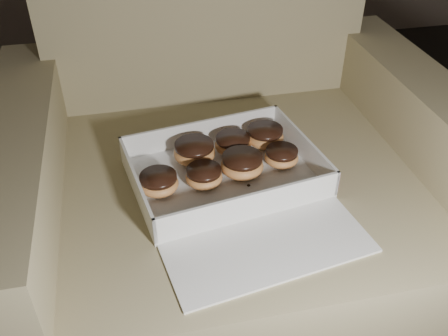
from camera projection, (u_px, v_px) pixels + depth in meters
armchair at (230, 198)px, 1.20m from camera, size 0.98×0.83×1.03m
bakery_box at (233, 185)px, 1.00m from camera, size 0.43×0.48×0.06m
donut_a at (265, 136)px, 1.11m from camera, size 0.08×0.08×0.04m
donut_b at (233, 144)px, 1.09m from camera, size 0.08×0.08×0.04m
donut_c at (242, 164)px, 1.02m from camera, size 0.09×0.09×0.04m
donut_d at (204, 176)px, 1.00m from camera, size 0.07×0.07×0.04m
donut_e at (159, 183)px, 0.98m from camera, size 0.08×0.08×0.04m
donut_f at (194, 152)px, 1.06m from camera, size 0.09×0.09×0.04m
donut_g at (282, 156)px, 1.05m from camera, size 0.07×0.07×0.04m
crumb_a at (241, 206)px, 0.95m from camera, size 0.01×0.01×0.00m
crumb_b at (304, 194)px, 0.98m from camera, size 0.01×0.01×0.00m
crumb_c at (249, 185)px, 1.00m from camera, size 0.01×0.01×0.00m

